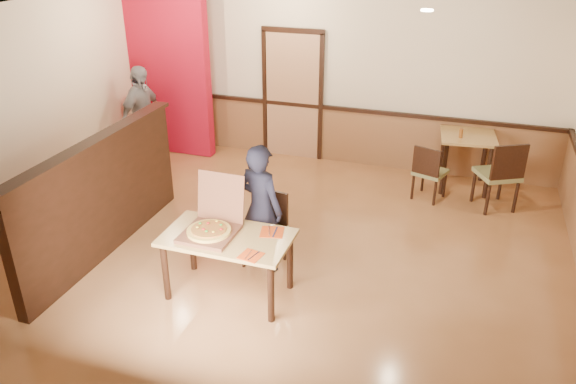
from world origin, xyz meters
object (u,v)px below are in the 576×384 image
at_px(diner, 261,209).
at_px(pizza_box, 211,227).
at_px(side_chair_right, 501,173).
at_px(side_chair_left, 429,171).
at_px(side_table, 467,147).
at_px(main_table, 228,245).
at_px(diner_chair, 267,225).
at_px(passerby, 142,117).
at_px(condiment, 461,133).

distance_m(diner, pizza_box, 0.67).
distance_m(side_chair_right, diner, 3.55).
relative_size(side_chair_left, side_table, 0.97).
relative_size(side_chair_left, diner, 0.55).
xyz_separation_m(main_table, diner_chair, (0.16, 0.74, -0.13)).
bearing_deg(pizza_box, passerby, 132.81).
distance_m(diner, passerby, 3.70).
distance_m(diner_chair, diner, 0.32).
xyz_separation_m(main_table, condiment, (2.16, 3.46, 0.30)).
height_order(diner_chair, pizza_box, pizza_box).
bearing_deg(side_chair_right, side_table, -80.09).
height_order(side_chair_left, condiment, condiment).
bearing_deg(diner_chair, condiment, 62.99).
relative_size(side_table, pizza_box, 1.35).
distance_m(diner_chair, pizza_box, 0.87).
bearing_deg(main_table, diner, 75.86).
height_order(main_table, side_table, side_table).
distance_m(main_table, condiment, 4.09).
distance_m(pizza_box, condiment, 4.17).
xyz_separation_m(diner_chair, passerby, (-2.92, 2.14, 0.35)).
height_order(passerby, pizza_box, passerby).
xyz_separation_m(diner, pizza_box, (-0.33, -0.59, 0.02)).
xyz_separation_m(main_table, pizza_box, (-0.18, 0.01, 0.18)).
bearing_deg(condiment, diner, -125.00).
bearing_deg(pizza_box, side_chair_right, 46.34).
bearing_deg(diner_chair, main_table, -93.04).
distance_m(side_table, condiment, 0.31).
bearing_deg(pizza_box, side_table, 56.65).
distance_m(diner_chair, side_chair_left, 2.79).
relative_size(main_table, pizza_box, 2.10).
bearing_deg(side_table, diner, -125.05).
relative_size(diner, passerby, 0.93).
bearing_deg(side_chair_left, side_table, -108.89).
relative_size(main_table, side_chair_left, 1.61).
bearing_deg(diner_chair, passerby, 153.06).
height_order(diner_chair, side_chair_left, diner_chair).
relative_size(diner_chair, diner, 0.57).
bearing_deg(main_table, condiment, 58.11).
distance_m(side_chair_left, passerby, 4.57).
bearing_deg(main_table, diner_chair, 77.77).
bearing_deg(side_chair_left, passerby, 20.36).
bearing_deg(passerby, side_table, -75.40).
xyz_separation_m(side_chair_left, pizza_box, (-1.98, -2.99, 0.33)).
relative_size(diner_chair, side_chair_right, 0.85).
xyz_separation_m(diner_chair, diner, (-0.01, -0.14, 0.29)).
bearing_deg(diner_chair, side_table, 63.00).
relative_size(side_chair_left, condiment, 6.14).
relative_size(side_chair_left, side_chair_right, 0.82).
bearing_deg(pizza_box, diner, 61.48).
height_order(side_table, passerby, passerby).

